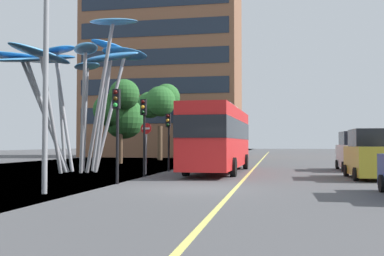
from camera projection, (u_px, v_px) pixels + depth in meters
name	position (u px, v px, depth m)	size (l,w,h in m)	color
ground	(175.00, 190.00, 16.53)	(120.00, 240.00, 0.10)	#4C4C4F
red_bus	(219.00, 136.00, 25.75)	(2.89, 11.54, 3.86)	red
leaf_sculpture	(73.00, 62.00, 26.08)	(9.71, 8.79, 8.72)	#9EA0A5
traffic_light_kerb_near	(117.00, 116.00, 18.34)	(0.28, 0.42, 3.89)	black
traffic_light_kerb_far	(144.00, 121.00, 22.57)	(0.28, 0.42, 3.89)	black
traffic_light_island_mid	(168.00, 130.00, 26.29)	(0.28, 0.42, 3.41)	black
car_parked_mid	(370.00, 156.00, 21.03)	(1.98, 4.47, 2.34)	gold
car_parked_far	(356.00, 152.00, 27.43)	(2.01, 4.51, 2.39)	silver
street_lamp	(55.00, 44.00, 14.91)	(1.49, 0.44, 7.90)	gray
tree_pavement_near	(121.00, 113.00, 37.47)	(4.00, 4.86, 6.85)	brown
tree_pavement_far	(159.00, 102.00, 45.11)	(4.22, 4.63, 7.79)	brown
no_entry_sign	(146.00, 140.00, 24.13)	(0.60, 0.12, 2.77)	gray
backdrop_building	(165.00, 51.00, 57.34)	(18.88, 11.02, 27.09)	brown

